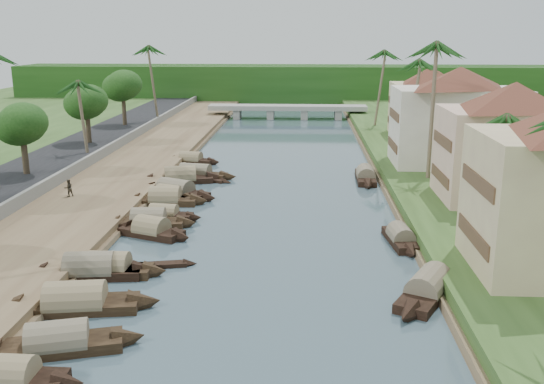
{
  "coord_description": "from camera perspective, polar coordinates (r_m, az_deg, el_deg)",
  "views": [
    {
      "loc": [
        3.05,
        -36.07,
        14.53
      ],
      "look_at": [
        0.46,
        12.07,
        2.0
      ],
      "focal_mm": 40.0,
      "sensor_mm": 36.0,
      "label": 1
    }
  ],
  "objects": [
    {
      "name": "ground",
      "position": [
        39.01,
        -1.64,
        -7.31
      ],
      "size": [
        220.0,
        220.0,
        0.0
      ],
      "primitive_type": "plane",
      "color": "#3D525C",
      "rests_on": "ground"
    },
    {
      "name": "left_bank",
      "position": [
        60.88,
        -15.25,
        0.63
      ],
      "size": [
        10.0,
        180.0,
        0.8
      ],
      "primitive_type": "cube",
      "color": "brown",
      "rests_on": "ground"
    },
    {
      "name": "right_bank",
      "position": [
        59.94,
        18.42,
        0.37
      ],
      "size": [
        16.0,
        180.0,
        1.2
      ],
      "primitive_type": "cube",
      "color": "#2B441B",
      "rests_on": "ground"
    },
    {
      "name": "road",
      "position": [
        63.98,
        -22.52,
        0.96
      ],
      "size": [
        8.0,
        180.0,
        1.4
      ],
      "primitive_type": "cube",
      "color": "black",
      "rests_on": "ground"
    },
    {
      "name": "retaining_wall",
      "position": [
        62.11,
        -18.99,
        1.51
      ],
      "size": [
        0.4,
        180.0,
        1.1
      ],
      "primitive_type": "cube",
      "color": "slate",
      "rests_on": "left_bank"
    },
    {
      "name": "treeline",
      "position": [
        136.51,
        1.82,
        10.14
      ],
      "size": [
        120.0,
        14.0,
        8.0
      ],
      "color": "#183D10",
      "rests_on": "ground"
    },
    {
      "name": "bridge",
      "position": [
        108.87,
        1.46,
        7.81
      ],
      "size": [
        28.0,
        4.0,
        2.4
      ],
      "color": "gray",
      "rests_on": "ground"
    },
    {
      "name": "building_mid",
      "position": [
        53.52,
        21.56,
        4.52
      ],
      "size": [
        14.11,
        14.11,
        9.7
      ],
      "color": "beige",
      "rests_on": "right_bank"
    },
    {
      "name": "building_far",
      "position": [
        66.53,
        17.05,
        6.9
      ],
      "size": [
        15.59,
        15.59,
        10.2
      ],
      "color": "#EDE5CF",
      "rests_on": "right_bank"
    },
    {
      "name": "building_distant",
      "position": [
        86.2,
        14.55,
        8.35
      ],
      "size": [
        12.62,
        12.62,
        9.2
      ],
      "color": "beige",
      "rests_on": "right_bank"
    },
    {
      "name": "sampan_0",
      "position": [
        31.14,
        -19.51,
        -13.3
      ],
      "size": [
        8.42,
        3.94,
        2.19
      ],
      "rotation": [
        0.0,
        0.0,
        0.29
      ],
      "color": "black",
      "rests_on": "ground"
    },
    {
      "name": "sampan_1",
      "position": [
        29.09,
        -23.63,
        -15.81
      ],
      "size": [
        6.89,
        1.87,
        2.07
      ],
      "rotation": [
        0.0,
        0.0,
        -0.02
      ],
      "color": "black",
      "rests_on": "ground"
    },
    {
      "name": "sampan_2",
      "position": [
        35.07,
        -17.98,
        -9.92
      ],
      "size": [
        9.53,
        3.28,
        2.43
      ],
      "rotation": [
        0.0,
        0.0,
        0.15
      ],
      "color": "black",
      "rests_on": "ground"
    },
    {
      "name": "sampan_3",
      "position": [
        39.37,
        -16.74,
        -7.08
      ],
      "size": [
        8.93,
        2.79,
        2.34
      ],
      "rotation": [
        0.0,
        0.0,
        0.11
      ],
      "color": "black",
      "rests_on": "ground"
    },
    {
      "name": "sampan_4",
      "position": [
        39.4,
        -15.11,
        -6.96
      ],
      "size": [
        7.53,
        1.94,
        2.15
      ],
      "rotation": [
        0.0,
        0.0,
        -0.01
      ],
      "color": "black",
      "rests_on": "ground"
    },
    {
      "name": "sampan_5",
      "position": [
        45.98,
        -11.27,
        -3.6
      ],
      "size": [
        6.99,
        4.2,
        2.2
      ],
      "rotation": [
        0.0,
        0.0,
        -0.39
      ],
      "color": "black",
      "rests_on": "ground"
    },
    {
      "name": "sampan_6",
      "position": [
        48.13,
        -11.53,
        -2.79
      ],
      "size": [
        7.7,
        2.31,
        2.27
      ],
      "rotation": [
        0.0,
        0.0,
        0.07
      ],
      "color": "black",
      "rests_on": "ground"
    },
    {
      "name": "sampan_7",
      "position": [
        49.84,
        -10.15,
        -2.13
      ],
      "size": [
        6.61,
        2.04,
        1.79
      ],
      "rotation": [
        0.0,
        0.0,
        -0.11
      ],
      "color": "black",
      "rests_on": "ground"
    },
    {
      "name": "sampan_8",
      "position": [
        54.36,
        -10.02,
        -0.7
      ],
      "size": [
        7.82,
        2.24,
        2.39
      ],
      "rotation": [
        0.0,
        0.0,
        0.02
      ],
      "color": "black",
      "rests_on": "ground"
    },
    {
      "name": "sampan_9",
      "position": [
        57.06,
        -9.05,
        0.07
      ],
      "size": [
        9.12,
        5.94,
        2.34
      ],
      "rotation": [
        0.0,
        0.0,
        -0.48
      ],
      "color": "black",
      "rests_on": "ground"
    },
    {
      "name": "sampan_10",
      "position": [
        56.07,
        -9.69,
        -0.24
      ],
      "size": [
        6.29,
        3.73,
        1.8
      ],
      "rotation": [
        0.0,
        0.0,
        -0.41
      ],
      "color": "black",
      "rests_on": "ground"
    },
    {
      "name": "sampan_11",
      "position": [
        62.1,
        -8.63,
        1.27
      ],
      "size": [
        9.34,
        4.16,
        2.57
      ],
      "rotation": [
        0.0,
        0.0,
        0.25
      ],
      "color": "black",
      "rests_on": "ground"
    },
    {
      "name": "sampan_12",
      "position": [
        64.01,
        -7.23,
        1.71
      ],
      "size": [
        9.41,
        3.48,
        2.2
      ],
      "rotation": [
        0.0,
        0.0,
        -0.2
      ],
      "color": "black",
      "rests_on": "ground"
    },
    {
      "name": "sampan_13",
      "position": [
        71.2,
        -7.63,
        3.0
      ],
      "size": [
        7.37,
        2.95,
        2.01
      ],
      "rotation": [
        0.0,
        0.0,
        -0.21
      ],
      "color": "black",
      "rests_on": "ground"
    },
    {
      "name": "sampan_14",
      "position": [
        36.35,
        14.5,
        -8.78
      ],
      "size": [
        5.9,
        9.14,
        2.27
      ],
      "rotation": [
        0.0,
        0.0,
        1.09
      ],
      "color": "black",
      "rests_on": "ground"
    },
    {
      "name": "sampan_15",
      "position": [
        44.5,
        12.01,
        -4.27
      ],
      "size": [
        2.24,
        7.08,
        1.91
      ],
      "rotation": [
        0.0,
        0.0,
        1.69
      ],
      "color": "black",
      "rests_on": "ground"
    },
    {
      "name": "sampan_16",
      "position": [
        63.12,
        8.8,
        1.47
      ],
      "size": [
        1.99,
        8.88,
        2.16
      ],
      "rotation": [
        0.0,
        0.0,
        1.55
      ],
      "color": "black",
      "rests_on": "ground"
    },
    {
      "name": "canoe_1",
      "position": [
        40.04,
        -10.56,
        -6.82
      ],
      "size": [
        4.9,
        1.78,
        0.78
      ],
      "rotation": [
        0.0,
        0.0,
        0.21
      ],
      "color": "black",
      "rests_on": "ground"
    },
    {
      "name": "canoe_2",
      "position": [
        62.54,
        -6.37,
        1.14
      ],
      "size": [
        6.13,
        2.99,
        0.9
      ],
      "rotation": [
        0.0,
        0.0,
        -0.35
      ],
      "color": "black",
      "rests_on": "ground"
    },
    {
      "name": "palm_1",
      "position": [
        43.54,
        20.49,
        6.32
      ],
      "size": [
        3.2,
        3.2,
        9.49
      ],
      "color": "#6F624A",
      "rests_on": "ground"
    },
    {
      "name": "palm_2",
      "position": [
        58.75,
        15.21,
        12.95
      ],
      "size": [
        3.2,
        3.2,
        14.07
      ],
      "color": "#6F624A",
      "rests_on": "ground"
    },
    {
      "name": "palm_3",
      "position": [
        76.07,
        13.15,
        11.72
      ],
      "size": [
        3.2,
        3.2,
        11.82
      ],
      "color": "#6F624A",
      "rests_on": "ground"
    },
    {
      "name": "palm_6",
      "position": [
        72.07,
        -17.53,
        9.68
      ],
      "size": [
        3.2,
        3.2,
        9.55
      ],
      "color": "#6F624A",
      "rests_on": "ground"
    },
    {
      "name": "palm_7",
      "position": [
        93.09,
        10.08,
        12.71
      ],
      "size": [
        3.2,
        3.2,
        12.47
      ],
      "color": "#6F624A",
      "rests_on": "ground"
    },
    {
      "name": "palm_8",
      "position": [
        98.01,
        -11.12,
        13.08
      ],
      "size": [
        3.2,
        3.2,
        12.87
      ],
      "color": "#6F624A",
      "rests_on": "ground"
    },
    {
      "name": "tree_3",
      "position": [
        63.03,
        -22.49,
        5.83
      ],
      "size": [
        4.58,
        4.58,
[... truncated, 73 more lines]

